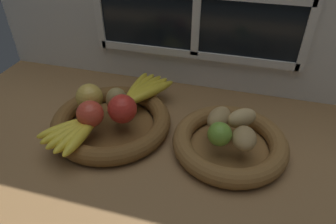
{
  "coord_description": "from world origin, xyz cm",
  "views": [
    {
      "loc": [
        15.69,
        -60.76,
        54.64
      ],
      "look_at": [
        -0.94,
        -0.73,
        8.83
      ],
      "focal_mm": 32.34,
      "sensor_mm": 36.0,
      "label": 1
    }
  ],
  "objects": [
    {
      "name": "ground_plane",
      "position": [
        0.0,
        0.0,
        -1.5
      ],
      "size": [
        140.0,
        90.0,
        3.0
      ],
      "primitive_type": "cube",
      "color": "olive"
    },
    {
      "name": "potato_oblong",
      "position": [
        11.89,
        2.07,
        7.42
      ],
      "size": [
        7.75,
        9.54,
        5.19
      ],
      "primitive_type": "ellipsoid",
      "rotation": [
        0.0,
        0.0,
        1.24
      ],
      "color": "#A38451",
      "rests_on": "fruit_bowl_right"
    },
    {
      "name": "apple_red_right",
      "position": [
        -12.85,
        -2.36,
        8.66
      ],
      "size": [
        7.68,
        7.68,
        7.68
      ],
      "primitive_type": "sphere",
      "color": "red",
      "rests_on": "fruit_bowl_left"
    },
    {
      "name": "potato_small",
      "position": [
        18.71,
        -3.94,
        7.19
      ],
      "size": [
        6.24,
        8.06,
        4.74
      ],
      "primitive_type": "ellipsoid",
      "rotation": [
        0.0,
        0.0,
        1.63
      ],
      "color": "#A38451",
      "rests_on": "fruit_bowl_right"
    },
    {
      "name": "lime_near",
      "position": [
        12.91,
        -4.62,
        7.76
      ],
      "size": [
        5.87,
        5.87,
        5.87
      ],
      "primitive_type": "sphere",
      "color": "#6B9E33",
      "rests_on": "fruit_bowl_right"
    },
    {
      "name": "banana_bunch_back",
      "position": [
        -12.07,
        11.33,
        6.27
      ],
      "size": [
        12.45,
        19.78,
        2.88
      ],
      "color": "gold",
      "rests_on": "fruit_bowl_left"
    },
    {
      "name": "apple_red_front",
      "position": [
        -20.16,
        -6.24,
        8.34
      ],
      "size": [
        7.02,
        7.02,
        7.02
      ],
      "primitive_type": "sphere",
      "color": "#CC422D",
      "rests_on": "fruit_bowl_left"
    },
    {
      "name": "fruit_bowl_left",
      "position": [
        -17.38,
        -0.73,
        2.24
      ],
      "size": [
        33.26,
        33.26,
        4.83
      ],
      "color": "brown",
      "rests_on": "ground_plane"
    },
    {
      "name": "apple_golden_left",
      "position": [
        -23.85,
        0.59,
        8.55
      ],
      "size": [
        7.45,
        7.45,
        7.45
      ],
      "primitive_type": "sphere",
      "color": "gold",
      "rests_on": "fruit_bowl_left"
    },
    {
      "name": "fruit_bowl_right",
      "position": [
        15.5,
        -0.73,
        2.24
      ],
      "size": [
        29.5,
        29.5,
        4.83
      ],
      "color": "brown",
      "rests_on": "ground_plane"
    },
    {
      "name": "back_wall",
      "position": [
        0.0,
        29.77,
        27.88
      ],
      "size": [
        140.0,
        4.6,
        55.0
      ],
      "color": "silver",
      "rests_on": "ground_plane"
    },
    {
      "name": "potato_back",
      "position": [
        17.5,
        3.68,
        7.35
      ],
      "size": [
        9.34,
        8.8,
        5.05
      ],
      "primitive_type": "ellipsoid",
      "rotation": [
        0.0,
        0.0,
        0.68
      ],
      "color": "tan",
      "rests_on": "fruit_bowl_right"
    },
    {
      "name": "banana_bunch_front",
      "position": [
        -22.28,
        -11.54,
        6.26
      ],
      "size": [
        12.88,
        16.43,
        2.88
      ],
      "color": "yellow",
      "rests_on": "fruit_bowl_left"
    },
    {
      "name": "pear_brown",
      "position": [
        -15.84,
        0.94,
        8.56
      ],
      "size": [
        7.58,
        7.52,
        7.47
      ],
      "primitive_type": "ellipsoid",
      "rotation": [
        0.0,
        0.0,
        2.79
      ],
      "color": "olive",
      "rests_on": "fruit_bowl_left"
    }
  ]
}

